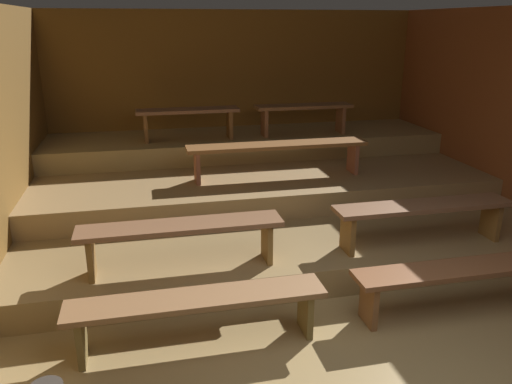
# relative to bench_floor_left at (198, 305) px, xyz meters

# --- Properties ---
(ground) EXTENTS (6.40, 6.29, 0.08)m
(ground) POSITION_rel_bench_floor_left_xyz_m (1.13, 1.67, -0.39)
(ground) COLOR #93794B
(wall_back) EXTENTS (6.40, 0.06, 2.57)m
(wall_back) POSITION_rel_bench_floor_left_xyz_m (1.13, 4.44, 0.93)
(wall_back) COLOR brown
(wall_back) RESTS_ON ground
(platform_lower) EXTENTS (5.60, 3.97, 0.28)m
(platform_lower) POSITION_rel_bench_floor_left_xyz_m (1.13, 2.43, -0.21)
(platform_lower) COLOR olive
(platform_lower) RESTS_ON ground
(platform_middle) EXTENTS (5.60, 2.69, 0.28)m
(platform_middle) POSITION_rel_bench_floor_left_xyz_m (1.13, 3.07, 0.07)
(platform_middle) COLOR #947549
(platform_middle) RESTS_ON platform_lower
(platform_upper) EXTENTS (5.60, 1.29, 0.28)m
(platform_upper) POSITION_rel_bench_floor_left_xyz_m (1.13, 3.77, 0.35)
(platform_upper) COLOR #957C4C
(platform_upper) RESTS_ON platform_middle
(bench_floor_left) EXTENTS (1.95, 0.33, 0.43)m
(bench_floor_left) POSITION_rel_bench_floor_left_xyz_m (0.00, 0.00, 0.00)
(bench_floor_left) COLOR brown
(bench_floor_left) RESTS_ON ground
(bench_floor_right) EXTENTS (1.95, 0.33, 0.43)m
(bench_floor_right) POSITION_rel_bench_floor_left_xyz_m (2.26, 0.00, 0.00)
(bench_floor_right) COLOR brown
(bench_floor_right) RESTS_ON ground
(bench_lower_left) EXTENTS (1.79, 0.33, 0.43)m
(bench_lower_left) POSITION_rel_bench_floor_left_xyz_m (-0.05, 0.79, 0.28)
(bench_lower_left) COLOR brown
(bench_lower_left) RESTS_ON platform_lower
(bench_lower_right) EXTENTS (1.79, 0.33, 0.43)m
(bench_lower_right) POSITION_rel_bench_floor_left_xyz_m (2.30, 0.79, 0.28)
(bench_lower_right) COLOR brown
(bench_lower_right) RESTS_ON platform_lower
(bench_middle_center) EXTENTS (2.22, 0.33, 0.43)m
(bench_middle_center) POSITION_rel_bench_floor_left_xyz_m (1.28, 2.45, 0.56)
(bench_middle_center) COLOR brown
(bench_middle_center) RESTS_ON platform_middle
(bench_upper_left) EXTENTS (1.39, 0.33, 0.43)m
(bench_upper_left) POSITION_rel_bench_floor_left_xyz_m (0.30, 3.57, 0.82)
(bench_upper_left) COLOR brown
(bench_upper_left) RESTS_ON platform_upper
(bench_upper_right) EXTENTS (1.39, 0.33, 0.43)m
(bench_upper_right) POSITION_rel_bench_floor_left_xyz_m (1.96, 3.57, 0.82)
(bench_upper_right) COLOR brown
(bench_upper_right) RESTS_ON platform_upper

